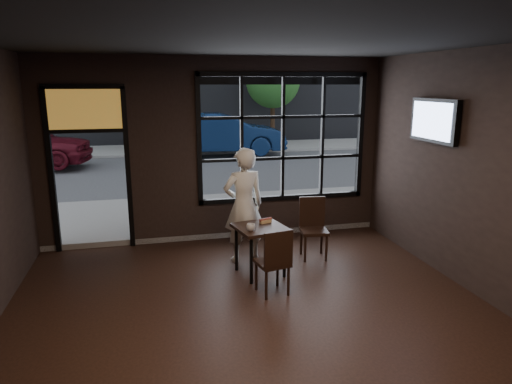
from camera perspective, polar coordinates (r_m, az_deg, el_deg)
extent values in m
cube|color=black|center=(5.24, 1.33, -18.32)|extent=(6.00, 7.00, 0.02)
cube|color=black|center=(4.48, 1.57, 19.35)|extent=(6.00, 7.00, 0.02)
cube|color=black|center=(8.21, 3.38, 6.78)|extent=(3.06, 0.12, 2.28)
cube|color=orange|center=(7.88, -20.59, 9.70)|extent=(1.20, 0.06, 0.70)
cube|color=#545456|center=(28.47, -11.02, 7.62)|extent=(60.00, 41.00, 0.04)
cube|color=black|center=(6.73, 0.51, -7.26)|extent=(0.81, 0.81, 0.74)
cube|color=black|center=(6.11, 2.05, -8.55)|extent=(0.46, 0.46, 0.92)
cube|color=black|center=(7.35, 7.26, -4.60)|extent=(0.47, 0.47, 0.97)
imported|color=silver|center=(7.07, -1.55, -1.69)|extent=(0.72, 0.54, 1.81)
imported|color=silver|center=(6.41, -0.66, -4.43)|extent=(0.16, 0.16, 0.10)
cube|color=black|center=(7.20, 21.38, 8.32)|extent=(0.12, 1.08, 0.63)
imported|color=#0D2146|center=(17.50, -4.15, 7.25)|extent=(4.79, 1.98, 1.54)
imported|color=#5D0F1B|center=(16.65, -27.58, 5.44)|extent=(4.72, 2.44, 1.54)
cylinder|color=#332114|center=(19.50, -14.50, 8.23)|extent=(0.20, 0.20, 2.24)
sphere|color=#316F28|center=(19.43, -14.82, 13.60)|extent=(2.44, 2.44, 2.44)
cylinder|color=#332114|center=(20.47, 2.09, 8.77)|extent=(0.20, 0.20, 2.16)
sphere|color=#24571C|center=(20.40, 2.13, 13.71)|extent=(2.36, 2.36, 2.36)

